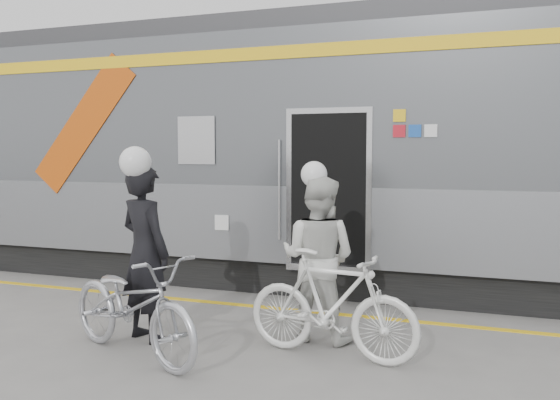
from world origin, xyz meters
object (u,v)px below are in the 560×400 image
at_px(woman, 318,258).
at_px(bicycle_left, 133,305).
at_px(man, 145,252).
at_px(bicycle_right, 331,304).

bearing_deg(woman, bicycle_left, 44.76).
bearing_deg(bicycle_left, woman, -30.32).
xyz_separation_m(bicycle_left, woman, (1.59, 1.21, 0.37)).
bearing_deg(bicycle_left, man, 42.37).
height_order(woman, bicycle_right, woman).
relative_size(bicycle_left, woman, 1.13).
bearing_deg(bicycle_right, bicycle_left, 116.77).
bearing_deg(man, woman, -137.33).
bearing_deg(woman, man, 27.76).
bearing_deg(bicycle_left, bicycle_right, -48.32).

